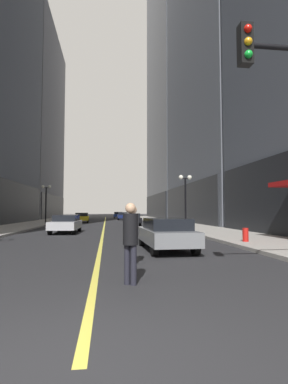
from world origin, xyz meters
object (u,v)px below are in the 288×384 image
pedestrian_in_black_coat (130,236)px  car_navy (123,216)px  pedestrian_with_orange_bag (133,230)px  fire_hydrant_right (246,236)px  street_lamp_left_far (46,196)px  car_grey (166,233)px  car_black (132,219)px  car_silver (66,223)px  car_blue (118,215)px  street_lamp_right_mid (185,190)px  car_yellow (82,217)px

pedestrian_in_black_coat → car_navy: bearing=87.3°
pedestrian_with_orange_bag → pedestrian_in_black_coat: pedestrian_in_black_coat is taller
fire_hydrant_right → pedestrian_with_orange_bag: bearing=-141.4°
street_lamp_left_far → car_grey: bearing=-67.3°
car_black → fire_hydrant_right: (3.90, -19.14, -0.32)m
fire_hydrant_right → car_silver: bearing=137.9°
car_navy → car_blue: (-0.33, 10.69, 0.00)m
street_lamp_right_mid → fire_hydrant_right: (0.50, -9.17, -2.86)m
car_grey → street_lamp_right_mid: street_lamp_right_mid is taller
car_navy → pedestrian_in_black_coat: 45.11m
pedestrian_with_orange_bag → pedestrian_in_black_coat: size_ratio=0.98×
street_lamp_right_mid → fire_hydrant_right: size_ratio=5.54×
car_yellow → car_blue: (5.71, 21.12, 0.00)m
car_yellow → car_blue: bearing=74.9°
car_navy → car_blue: bearing=91.8°
car_silver → car_blue: 40.38m
street_lamp_right_mid → fire_hydrant_right: 9.62m
car_yellow → car_blue: 21.88m
car_yellow → car_navy: 12.06m
car_black → street_lamp_right_mid: street_lamp_right_mid is taller
car_yellow → street_lamp_left_far: street_lamp_left_far is taller
pedestrian_with_orange_bag → street_lamp_right_mid: size_ratio=0.40×
car_grey → car_yellow: 29.66m
car_grey → car_black: same height
car_silver → car_navy: size_ratio=1.07×
car_silver → car_blue: size_ratio=1.01×
pedestrian_with_orange_bag → pedestrian_in_black_coat: bearing=-96.4°
pedestrian_with_orange_bag → fire_hydrant_right: (5.83, 4.66, -0.64)m
car_yellow → pedestrian_in_black_coat: bearing=-83.6°
car_black → car_yellow: size_ratio=1.05×
car_black → car_navy: size_ratio=1.04×
car_black → car_blue: (-0.38, 29.56, 0.00)m
car_navy → fire_hydrant_right: car_navy is taller
car_navy → car_silver: bearing=-100.9°
car_navy → pedestrian_with_orange_bag: pedestrian_with_orange_bag is taller
pedestrian_in_black_coat → pedestrian_with_orange_bag: bearing=83.6°
car_grey → car_silver: size_ratio=1.01×
car_black → fire_hydrant_right: 19.53m
car_grey → street_lamp_left_far: 23.76m
car_grey → car_black: (0.30, 20.65, -0.00)m
car_yellow → street_lamp_right_mid: 20.85m
car_silver → car_black: bearing=61.5°
car_grey → car_blue: same height
pedestrian_in_black_coat → car_blue: bearing=88.1°
car_blue → pedestrian_in_black_coat: (-1.83, -55.74, 0.35)m
car_blue → pedestrian_with_orange_bag: pedestrian_with_orange_bag is taller
pedestrian_with_orange_bag → fire_hydrant_right: pedestrian_with_orange_bag is taller
pedestrian_with_orange_bag → fire_hydrant_right: size_ratio=2.22×
car_blue → pedestrian_in_black_coat: size_ratio=2.47×
pedestrian_in_black_coat → street_lamp_left_far: (-7.20, 27.33, 2.19)m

